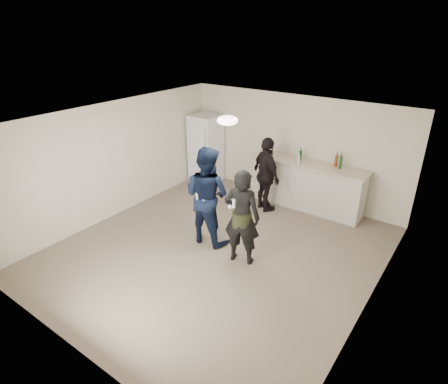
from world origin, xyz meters
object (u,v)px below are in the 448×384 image
Objects in this scene: man at (207,196)px; spectator at (266,175)px; fridge at (206,149)px; shaker at (264,151)px; woman at (242,217)px; counter at (306,186)px.

spectator is at bearing -99.87° from man.
fridge is at bearing 16.19° from spectator.
shaker is 2.82m from woman.
counter is at bearing -105.37° from woman.
spectator is (0.26, 1.81, -0.11)m from man.
woman reaches higher than shaker.
woman is at bearing 165.89° from man.
spectator is at bearing -86.64° from woman.
shaker is at bearing -175.59° from counter.
fridge is 2.26m from spectator.
fridge reaches higher than woman.
shaker is at bearing -82.61° from woman.
woman is at bearing -67.56° from shaker.
fridge is at bearing -178.60° from counter.
fridge is 3.86m from woman.
fridge is 10.59× the size of shaker.
spectator reaches higher than counter.
spectator is at bearing -15.17° from fridge.
man reaches higher than woman.
counter is 1.34× the size of man.
shaker is at bearing -88.37° from man.
shaker is (1.78, -0.01, 0.28)m from fridge.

